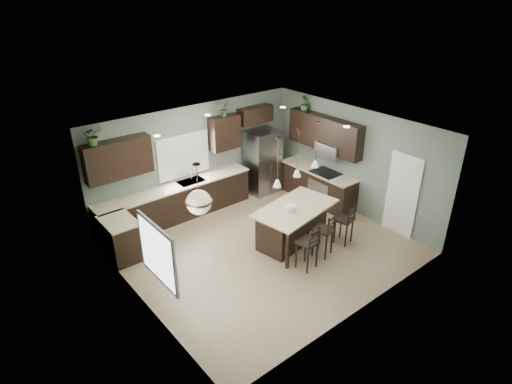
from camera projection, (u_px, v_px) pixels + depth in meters
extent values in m
plane|color=#9E8466|center=(264.00, 247.00, 9.95)|extent=(6.00, 6.00, 0.00)
cube|color=white|center=(402.00, 195.00, 10.10)|extent=(0.04, 0.82, 2.04)
cube|color=white|center=(183.00, 156.00, 10.93)|extent=(1.35, 0.02, 1.00)
cube|color=white|center=(157.00, 253.00, 7.02)|extent=(0.02, 1.10, 1.00)
cube|color=black|center=(120.00, 240.00, 9.40)|extent=(0.60, 0.90, 0.90)
cube|color=#C1B592|center=(118.00, 221.00, 9.20)|extent=(0.66, 0.96, 0.04)
cube|color=black|center=(177.00, 203.00, 10.97)|extent=(4.20, 0.60, 0.90)
cube|color=#C1B592|center=(176.00, 187.00, 10.75)|extent=(4.20, 0.66, 0.04)
cube|color=gray|center=(191.00, 181.00, 11.00)|extent=(0.70, 0.45, 0.01)
cylinder|color=silver|center=(191.00, 177.00, 10.91)|extent=(0.02, 0.02, 0.28)
cube|color=black|center=(118.00, 159.00, 9.66)|extent=(1.55, 0.34, 0.90)
cube|color=black|center=(225.00, 133.00, 11.33)|extent=(0.85, 0.34, 0.90)
cube|color=black|center=(255.00, 115.00, 11.79)|extent=(1.05, 0.34, 0.45)
cube|color=black|center=(318.00, 186.00, 11.89)|extent=(0.60, 2.35, 0.90)
cube|color=#C1B592|center=(318.00, 170.00, 11.67)|extent=(0.66, 2.35, 0.04)
cube|color=black|center=(326.00, 173.00, 11.46)|extent=(0.58, 0.75, 0.02)
cube|color=gray|center=(317.00, 192.00, 11.52)|extent=(0.01, 0.72, 0.60)
cube|color=black|center=(325.00, 133.00, 11.29)|extent=(0.34, 2.35, 0.90)
cube|color=gray|center=(330.00, 151.00, 11.25)|extent=(0.40, 0.75, 0.40)
cube|color=gray|center=(263.00, 161.00, 12.24)|extent=(0.90, 0.74, 1.85)
cube|color=black|center=(295.00, 225.00, 9.96)|extent=(2.16, 1.46, 0.92)
cylinder|color=silver|center=(290.00, 208.00, 9.58)|extent=(0.24, 0.24, 0.14)
cube|color=black|center=(307.00, 247.00, 9.02)|extent=(0.43, 0.43, 1.05)
cube|color=black|center=(323.00, 234.00, 9.46)|extent=(0.50, 0.50, 1.07)
cube|color=black|center=(344.00, 224.00, 9.92)|extent=(0.45, 0.45, 1.01)
imported|color=#294C21|center=(93.00, 136.00, 9.07)|extent=(0.46, 0.43, 0.43)
imported|color=#2C4A20|center=(224.00, 109.00, 11.02)|extent=(0.27, 0.25, 0.41)
imported|color=#265424|center=(305.00, 103.00, 11.51)|extent=(0.26, 0.26, 0.41)
plane|color=slate|center=(197.00, 157.00, 11.24)|extent=(6.00, 0.00, 6.00)
plane|color=slate|center=(366.00, 248.00, 7.42)|extent=(6.00, 0.00, 6.00)
plane|color=slate|center=(136.00, 241.00, 7.63)|extent=(0.00, 5.50, 5.50)
plane|color=slate|center=(353.00, 161.00, 11.03)|extent=(0.00, 5.50, 5.50)
plane|color=white|center=(265.00, 132.00, 8.71)|extent=(6.00, 6.00, 0.00)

